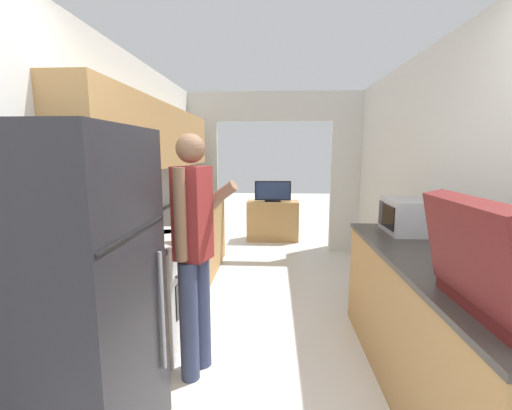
# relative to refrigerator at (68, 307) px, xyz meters

# --- Properties ---
(wall_left) EXTENTS (0.38, 6.88, 2.50)m
(wall_left) POSITION_rel_refrigerator_xyz_m (-0.32, 1.41, 0.58)
(wall_left) COLOR silver
(wall_left) RESTS_ON ground_plane
(wall_right) EXTENTS (0.06, 6.88, 2.50)m
(wall_right) POSITION_rel_refrigerator_xyz_m (2.36, 1.05, 0.39)
(wall_right) COLOR silver
(wall_right) RESTS_ON ground_plane
(wall_far_with_doorway) EXTENTS (3.09, 0.06, 2.50)m
(wall_far_with_doorway) POSITION_rel_refrigerator_xyz_m (0.99, 3.92, 0.60)
(wall_far_with_doorway) COLOR silver
(wall_far_with_doorway) RESTS_ON ground_plane
(counter_left) EXTENTS (0.62, 3.20, 0.92)m
(counter_left) POSITION_rel_refrigerator_xyz_m (-0.06, 2.25, -0.40)
(counter_left) COLOR #B2844C
(counter_left) RESTS_ON ground_plane
(counter_right) EXTENTS (0.62, 2.22, 0.92)m
(counter_right) POSITION_rel_refrigerator_xyz_m (2.03, 0.60, -0.40)
(counter_right) COLOR #B2844C
(counter_right) RESTS_ON ground_plane
(refrigerator) EXTENTS (0.75, 0.77, 1.72)m
(refrigerator) POSITION_rel_refrigerator_xyz_m (0.00, 0.00, 0.00)
(refrigerator) COLOR black
(refrigerator) RESTS_ON ground_plane
(range_oven) EXTENTS (0.66, 0.72, 1.06)m
(range_oven) POSITION_rel_refrigerator_xyz_m (-0.05, 1.12, -0.39)
(range_oven) COLOR white
(range_oven) RESTS_ON ground_plane
(person) EXTENTS (0.54, 0.45, 1.72)m
(person) POSITION_rel_refrigerator_xyz_m (0.44, 0.76, 0.07)
(person) COLOR #384266
(person) RESTS_ON ground_plane
(suitcase) EXTENTS (0.53, 0.64, 0.50)m
(suitcase) POSITION_rel_refrigerator_xyz_m (1.95, -0.11, 0.22)
(suitcase) COLOR #5B1919
(suitcase) RESTS_ON counter_right
(microwave) EXTENTS (0.38, 0.46, 0.28)m
(microwave) POSITION_rel_refrigerator_xyz_m (2.12, 1.36, 0.21)
(microwave) COLOR #B7B7BC
(microwave) RESTS_ON counter_right
(tv_cabinet) EXTENTS (0.92, 0.42, 0.71)m
(tv_cabinet) POSITION_rel_refrigerator_xyz_m (0.97, 4.56, -0.50)
(tv_cabinet) COLOR #B2844C
(tv_cabinet) RESTS_ON ground_plane
(television) EXTENTS (0.64, 0.16, 0.37)m
(television) POSITION_rel_refrigerator_xyz_m (0.97, 4.52, 0.03)
(television) COLOR black
(television) RESTS_ON tv_cabinet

